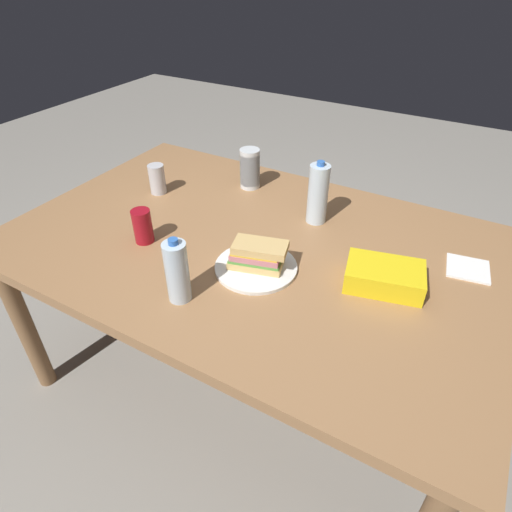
% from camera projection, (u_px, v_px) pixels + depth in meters
% --- Properties ---
extents(ground_plane, '(8.00, 8.00, 0.00)m').
position_uv_depth(ground_plane, '(253.00, 375.00, 1.96)').
color(ground_plane, gray).
extents(dining_table, '(1.72, 1.12, 0.74)m').
position_uv_depth(dining_table, '(252.00, 258.00, 1.57)').
color(dining_table, '#9E7047').
rests_on(dining_table, ground_plane).
extents(paper_plate, '(0.27, 0.27, 0.01)m').
position_uv_depth(paper_plate, '(256.00, 267.00, 1.40)').
color(paper_plate, white).
rests_on(paper_plate, dining_table).
extents(sandwich, '(0.20, 0.14, 0.08)m').
position_uv_depth(sandwich, '(257.00, 255.00, 1.37)').
color(sandwich, '#DBB26B').
rests_on(sandwich, paper_plate).
extents(soda_can_red, '(0.07, 0.07, 0.12)m').
position_uv_depth(soda_can_red, '(143.00, 226.00, 1.49)').
color(soda_can_red, maroon).
rests_on(soda_can_red, dining_table).
extents(chip_bag, '(0.26, 0.20, 0.07)m').
position_uv_depth(chip_bag, '(384.00, 276.00, 1.31)').
color(chip_bag, yellow).
rests_on(chip_bag, dining_table).
extents(water_bottle_tall, '(0.07, 0.07, 0.24)m').
position_uv_depth(water_bottle_tall, '(318.00, 194.00, 1.57)').
color(water_bottle_tall, silver).
rests_on(water_bottle_tall, dining_table).
extents(plastic_cup_stack, '(0.08, 0.08, 0.17)m').
position_uv_depth(plastic_cup_stack, '(250.00, 169.00, 1.82)').
color(plastic_cup_stack, silver).
rests_on(plastic_cup_stack, dining_table).
extents(water_bottle_spare, '(0.07, 0.07, 0.21)m').
position_uv_depth(water_bottle_spare, '(177.00, 272.00, 1.23)').
color(water_bottle_spare, silver).
rests_on(water_bottle_spare, dining_table).
extents(soda_can_silver, '(0.07, 0.07, 0.12)m').
position_uv_depth(soda_can_silver, '(157.00, 179.00, 1.79)').
color(soda_can_silver, silver).
rests_on(soda_can_silver, dining_table).
extents(paper_napkin, '(0.15, 0.15, 0.01)m').
position_uv_depth(paper_napkin, '(468.00, 269.00, 1.39)').
color(paper_napkin, white).
rests_on(paper_napkin, dining_table).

